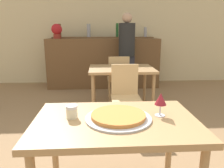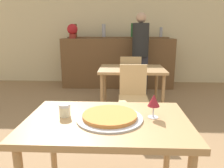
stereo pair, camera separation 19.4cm
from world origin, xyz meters
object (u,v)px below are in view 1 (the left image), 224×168
Objects in this scene: cheese_shaker at (72,112)px; person_standing at (127,51)px; pizza_tray at (118,117)px; wine_glass at (161,100)px; chair_far_side_back at (118,76)px; chair_far_side_front at (125,92)px; potted_plant at (57,30)px.

cheese_shaker is 0.05× the size of person_standing.
wine_glass is (0.29, 0.04, 0.10)m from pizza_tray.
wine_glass reaches higher than chair_far_side_back.
chair_far_side_back reaches higher than cheese_shaker.
wine_glass is at bearing 91.00° from chair_far_side_back.
cheese_shaker is 0.54× the size of wine_glass.
cheese_shaker is (-0.30, 0.03, 0.03)m from pizza_tray.
cheese_shaker is (-0.55, -1.56, 0.32)m from chair_far_side_front.
chair_far_side_back is 5.49× the size of wine_glass.
chair_far_side_front is 0.52× the size of person_standing.
chair_far_side_front is 1.68m from cheese_shaker.
chair_far_side_back is at bearing 84.90° from pizza_tray.
potted_plant is at bearing 101.41° from cheese_shaker.
pizza_tray is 4.00m from potted_plant.
person_standing is (0.22, 1.69, 0.42)m from chair_far_side_front.
pizza_tray is at bearing -98.06° from person_standing.
wine_glass is 0.48× the size of potted_plant.
person_standing is at bearing -111.00° from chair_far_side_back.
potted_plant reaches higher than chair_far_side_front.
pizza_tray is 0.31m from wine_glass.
wine_glass is at bearing -70.24° from potted_plant.
chair_far_side_front and chair_far_side_back have the same top height.
pizza_tray is 0.26× the size of person_standing.
wine_glass is at bearing 0.59° from cheese_shaker.
pizza_tray is 5.03× the size of cheese_shaker.
person_standing reaches higher than chair_far_side_back.
cheese_shaker is 0.26× the size of potted_plant.
potted_plant is (-1.53, 0.53, 0.42)m from person_standing.
potted_plant is (-1.36, 3.77, 0.44)m from wine_glass.
person_standing is (0.77, 3.25, 0.09)m from cheese_shaker.
chair_far_side_front is 2.01× the size of pizza_tray.
chair_far_side_front is at bearing 91.72° from wine_glass.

